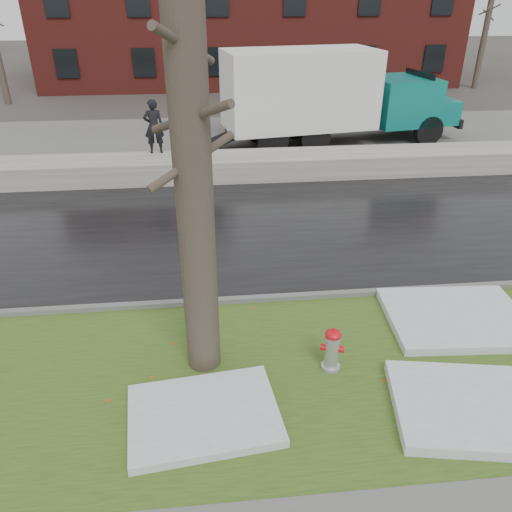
{
  "coord_description": "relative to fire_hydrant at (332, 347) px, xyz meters",
  "views": [
    {
      "loc": [
        -1.23,
        -7.52,
        5.73
      ],
      "look_at": [
        -0.35,
        1.16,
        1.0
      ],
      "focal_mm": 35.0,
      "sensor_mm": 36.0,
      "label": 1
    }
  ],
  "objects": [
    {
      "name": "ground",
      "position": [
        -0.68,
        1.16,
        -0.48
      ],
      "size": [
        120.0,
        120.0,
        0.0
      ],
      "primitive_type": "plane",
      "color": "#47423D",
      "rests_on": "ground"
    },
    {
      "name": "verge",
      "position": [
        -0.68,
        -0.09,
        -0.46
      ],
      "size": [
        60.0,
        4.5,
        0.04
      ],
      "primitive_type": "cube",
      "color": "#2C4F1A",
      "rests_on": "ground"
    },
    {
      "name": "road",
      "position": [
        -0.68,
        5.66,
        -0.46
      ],
      "size": [
        60.0,
        7.0,
        0.03
      ],
      "primitive_type": "cube",
      "color": "black",
      "rests_on": "ground"
    },
    {
      "name": "parking_lot",
      "position": [
        -0.68,
        14.16,
        -0.46
      ],
      "size": [
        60.0,
        9.0,
        0.03
      ],
      "primitive_type": "cube",
      "color": "slate",
      "rests_on": "ground"
    },
    {
      "name": "curb",
      "position": [
        -0.68,
        2.16,
        -0.41
      ],
      "size": [
        60.0,
        0.15,
        0.14
      ],
      "primitive_type": "cube",
      "color": "slate",
      "rests_on": "ground"
    },
    {
      "name": "snowbank",
      "position": [
        -0.68,
        9.86,
        -0.1
      ],
      "size": [
        60.0,
        1.6,
        0.75
      ],
      "primitive_type": "cube",
      "color": "#B5B1A6",
      "rests_on": "ground"
    },
    {
      "name": "bg_tree_center",
      "position": [
        -6.68,
        27.16,
        2.86
      ],
      "size": [
        1.4,
        1.62,
        6.5
      ],
      "color": "brown",
      "rests_on": "ground"
    },
    {
      "name": "bg_tree_right",
      "position": [
        15.32,
        25.16,
        2.86
      ],
      "size": [
        1.4,
        1.62,
        6.5
      ],
      "color": "brown",
      "rests_on": "ground"
    },
    {
      "name": "fire_hydrant",
      "position": [
        0.0,
        0.0,
        0.0
      ],
      "size": [
        0.41,
        0.38,
        0.82
      ],
      "rotation": [
        0.0,
        0.0,
        -0.31
      ],
      "color": "#AEB0B7",
      "rests_on": "verge"
    },
    {
      "name": "tree",
      "position": [
        -2.12,
        0.37,
        3.05
      ],
      "size": [
        1.26,
        1.43,
        6.93
      ],
      "rotation": [
        0.0,
        0.0,
        0.24
      ],
      "color": "brown",
      "rests_on": "verge"
    },
    {
      "name": "box_truck",
      "position": [
        2.93,
        13.49,
        1.47
      ],
      "size": [
        11.15,
        3.94,
        3.68
      ],
      "rotation": [
        0.0,
        0.0,
        0.16
      ],
      "color": "black",
      "rests_on": "ground"
    },
    {
      "name": "worker",
      "position": [
        -3.61,
        10.46,
        1.17
      ],
      "size": [
        0.7,
        0.5,
        1.79
      ],
      "primitive_type": "imported",
      "rotation": [
        0.0,
        0.0,
        3.27
      ],
      "color": "black",
      "rests_on": "snowbank"
    },
    {
      "name": "snow_patch_near",
      "position": [
        2.71,
        1.06,
        -0.36
      ],
      "size": [
        2.72,
        2.16,
        0.16
      ],
      "primitive_type": "cube",
      "rotation": [
        0.0,
        0.0,
        -0.06
      ],
      "color": "silver",
      "rests_on": "verge"
    },
    {
      "name": "snow_patch_far",
      "position": [
        -2.14,
        -0.91,
        -0.37
      ],
      "size": [
        2.37,
        1.84,
        0.14
      ],
      "primitive_type": "cube",
      "rotation": [
        0.0,
        0.0,
        0.12
      ],
      "color": "silver",
      "rests_on": "verge"
    },
    {
      "name": "snow_patch_side",
      "position": [
        2.13,
        -1.24,
        -0.35
      ],
      "size": [
        3.07,
        2.26,
        0.18
      ],
      "primitive_type": "cube",
      "rotation": [
        0.0,
        0.0,
        -0.18
      ],
      "color": "silver",
      "rests_on": "verge"
    }
  ]
}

